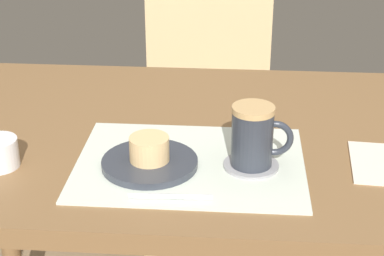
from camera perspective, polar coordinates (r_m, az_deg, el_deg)
dining_table at (r=1.26m, az=2.22°, el=-3.93°), size 1.24×0.69×0.74m
wooden_chair at (r=1.96m, az=1.53°, el=1.34°), size 0.45×0.45×0.84m
placemat at (r=1.10m, az=-0.16°, el=-3.15°), size 0.39×0.29×0.00m
pastry_plate at (r=1.09m, az=-3.78°, el=-3.11°), size 0.16×0.16×0.01m
pastry at (r=1.07m, az=-3.82°, el=-1.84°), size 0.07×0.07×0.04m
coffee_coaster at (r=1.09m, az=5.26°, el=-3.31°), size 0.09×0.09×0.00m
coffee_mug at (r=1.06m, az=5.53°, el=-0.71°), size 0.10×0.07×0.11m
teaspoon at (r=0.99m, az=-1.93°, el=-6.10°), size 0.13×0.01×0.01m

